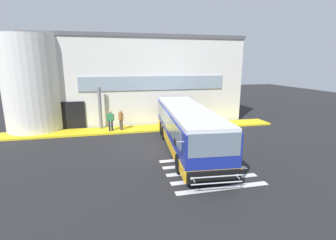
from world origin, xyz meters
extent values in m
cube|color=#232326|center=(0.00, 0.00, -0.01)|extent=(80.00, 90.00, 0.02)
cube|color=silver|center=(2.00, -6.00, 0.00)|extent=(4.40, 0.36, 0.01)
cube|color=silver|center=(2.00, -5.10, 0.00)|extent=(4.40, 0.36, 0.01)
cube|color=silver|center=(2.00, -4.20, 0.00)|extent=(4.40, 0.36, 0.01)
cube|color=silver|center=(2.00, -3.30, 0.00)|extent=(4.40, 0.36, 0.01)
cube|color=silver|center=(2.00, -2.40, 0.00)|extent=(4.40, 0.36, 0.01)
cube|color=silver|center=(0.00, 12.00, 3.80)|extent=(18.64, 12.00, 7.59)
cube|color=#56565B|center=(0.00, 12.00, 7.74)|extent=(18.84, 12.20, 0.30)
cylinder|color=silver|center=(-8.82, 6.50, 3.80)|extent=(4.40, 4.40, 7.59)
cube|color=black|center=(-5.82, 5.95, 1.20)|extent=(1.80, 0.16, 2.40)
cube|color=#8C9EAD|center=(1.00, 5.96, 3.80)|extent=(12.64, 0.10, 1.20)
cube|color=yellow|center=(0.00, 4.80, 0.07)|extent=(22.64, 2.00, 0.15)
cylinder|color=slate|center=(-3.66, 5.40, 1.87)|extent=(0.28, 0.28, 3.45)
cube|color=navy|center=(1.97, -0.55, 1.42)|extent=(3.41, 11.00, 2.15)
cube|color=#F2AD19|center=(1.97, -0.55, 0.62)|extent=(3.45, 11.05, 0.55)
cube|color=silver|center=(1.97, -0.55, 2.60)|extent=(3.29, 10.79, 0.20)
cube|color=slate|center=(1.54, -5.90, 2.02)|extent=(2.35, 0.31, 1.05)
cube|color=slate|center=(3.29, -0.35, 1.92)|extent=(0.81, 9.61, 0.95)
cube|color=slate|center=(0.71, -0.14, 1.92)|extent=(0.81, 9.61, 0.95)
cube|color=black|center=(1.54, -5.90, 2.38)|extent=(2.15, 0.27, 0.28)
cube|color=black|center=(1.53, -6.03, 0.63)|extent=(2.46, 0.40, 0.52)
sphere|color=beige|center=(2.55, -6.15, 0.65)|extent=(0.18, 0.18, 0.18)
sphere|color=beige|center=(0.51, -5.98, 0.65)|extent=(0.18, 0.18, 0.18)
cylinder|color=#B7B7BF|center=(0.07, -5.58, 2.17)|extent=(0.40, 0.08, 0.05)
cube|color=black|center=(-0.13, -5.56, 2.17)|extent=(0.06, 0.20, 0.28)
cylinder|color=black|center=(2.85, -4.25, 0.50)|extent=(0.38, 1.02, 1.00)
cylinder|color=black|center=(0.51, -4.06, 0.50)|extent=(0.38, 1.02, 1.00)
cylinder|color=black|center=(3.32, 1.57, 0.50)|extent=(0.38, 1.02, 1.00)
cylinder|color=black|center=(0.98, 1.76, 0.50)|extent=(0.38, 1.02, 1.00)
cylinder|color=black|center=(3.42, 2.86, 0.50)|extent=(0.38, 1.02, 1.00)
cylinder|color=black|center=(1.08, 3.05, 0.50)|extent=(0.38, 1.02, 1.00)
cylinder|color=#B7B7BF|center=(1.50, -6.40, 0.50)|extent=(2.25, 0.24, 0.06)
cylinder|color=#B7B7BF|center=(1.50, -6.40, 0.80)|extent=(2.25, 0.24, 0.06)
cylinder|color=#B7B7BF|center=(2.49, -6.27, 0.65)|extent=(0.09, 0.50, 0.05)
cylinder|color=#B7B7BF|center=(0.55, -6.12, 0.65)|extent=(0.09, 0.50, 0.05)
cylinder|color=#1E2338|center=(-2.76, 4.41, 0.57)|extent=(0.15, 0.15, 0.85)
cylinder|color=#1E2338|center=(-2.96, 4.41, 0.57)|extent=(0.15, 0.15, 0.85)
cube|color=#338C4C|center=(-2.86, 4.41, 1.29)|extent=(0.38, 0.22, 0.58)
sphere|color=tan|center=(-2.86, 4.41, 1.71)|extent=(0.23, 0.23, 0.23)
cylinder|color=#338C4C|center=(-2.61, 4.41, 1.24)|extent=(0.09, 0.09, 0.55)
cylinder|color=#338C4C|center=(-3.11, 4.41, 1.24)|extent=(0.09, 0.09, 0.55)
cylinder|color=#4C4233|center=(-1.98, 4.43, 0.57)|extent=(0.15, 0.15, 0.85)
cylinder|color=#4C4233|center=(-2.08, 4.60, 0.57)|extent=(0.15, 0.15, 0.85)
cube|color=#996633|center=(-2.03, 4.51, 1.29)|extent=(0.39, 0.44, 0.58)
sphere|color=tan|center=(-2.03, 4.51, 1.71)|extent=(0.23, 0.23, 0.23)
cylinder|color=#996633|center=(-1.89, 4.30, 1.24)|extent=(0.09, 0.09, 0.55)
cylinder|color=#996633|center=(-2.17, 4.72, 1.24)|extent=(0.09, 0.09, 0.55)
camera|label=1|loc=(-2.62, -15.15, 5.41)|focal=26.13mm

